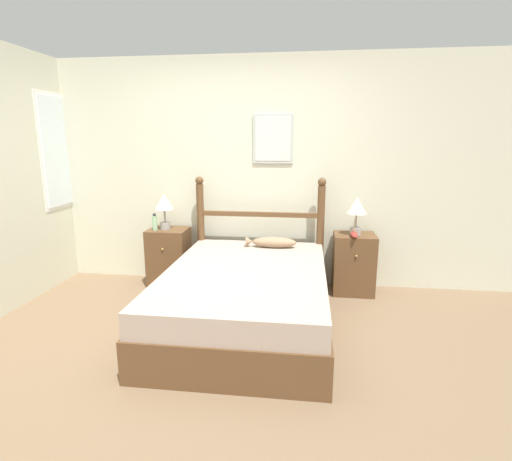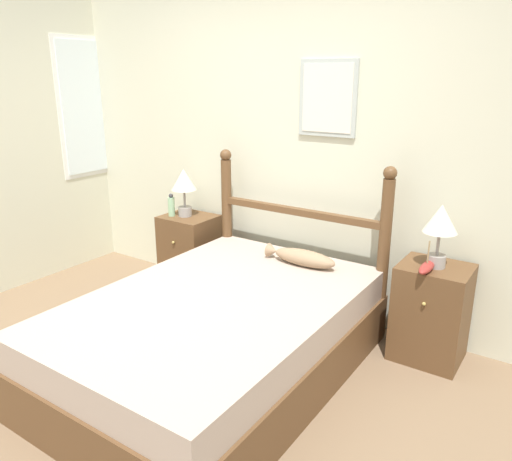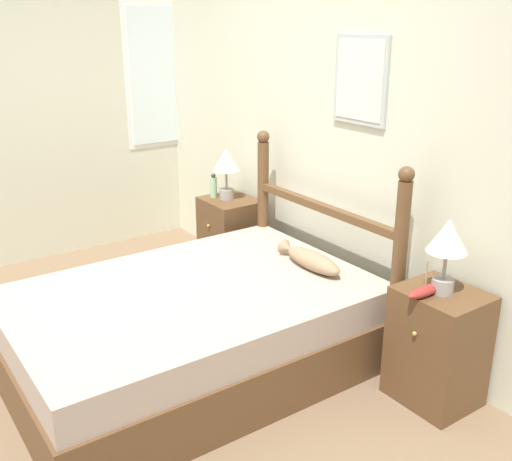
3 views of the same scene
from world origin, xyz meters
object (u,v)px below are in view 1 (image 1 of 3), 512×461
at_px(model_boat, 354,234).
at_px(table_lamp_left, 164,204).
at_px(bed, 246,298).
at_px(bottle, 155,222).
at_px(nightstand_right, 353,264).
at_px(nightstand_left, 169,257).
at_px(fish_pillow, 272,242).
at_px(table_lamp_right, 357,209).

bearing_deg(model_boat, table_lamp_left, 176.99).
relative_size(bed, bottle, 10.65).
height_order(nightstand_right, model_boat, model_boat).
bearing_deg(nightstand_left, bottle, -148.88).
bearing_deg(bottle, fish_pillow, -4.15).
bearing_deg(nightstand_right, bottle, -178.08).
distance_m(nightstand_left, nightstand_right, 2.09).
height_order(table_lamp_right, bottle, table_lamp_right).
bearing_deg(table_lamp_left, model_boat, -3.01).
relative_size(bed, fish_pillow, 3.88).
distance_m(table_lamp_right, model_boat, 0.28).
bearing_deg(bottle, bed, -36.62).
relative_size(table_lamp_right, bottle, 2.08).
distance_m(bed, nightstand_right, 1.41).
bearing_deg(table_lamp_left, nightstand_left, 25.81).
bearing_deg(bed, fish_pillow, 78.05).
bearing_deg(nightstand_left, table_lamp_left, -154.19).
relative_size(nightstand_left, fish_pillow, 1.22).
distance_m(nightstand_right, bottle, 2.25).
xyz_separation_m(nightstand_left, bottle, (-0.12, -0.07, 0.42)).
bearing_deg(model_boat, bed, -141.14).
xyz_separation_m(table_lamp_left, table_lamp_right, (2.11, -0.00, 0.00)).
xyz_separation_m(table_lamp_left, fish_pillow, (1.23, -0.16, -0.36)).
bearing_deg(table_lamp_right, bottle, -178.45).
bearing_deg(table_lamp_right, nightstand_right, 85.89).
relative_size(table_lamp_left, bottle, 2.08).
xyz_separation_m(nightstand_left, model_boat, (2.06, -0.12, 0.36)).
height_order(bed, table_lamp_right, table_lamp_right).
height_order(nightstand_right, table_lamp_left, table_lamp_left).
relative_size(nightstand_right, table_lamp_right, 1.61).
relative_size(nightstand_right, fish_pillow, 1.22).
bearing_deg(table_lamp_left, table_lamp_right, -0.06).
height_order(bed, bottle, bottle).
distance_m(bed, nightstand_left, 1.41).
relative_size(nightstand_right, model_boat, 2.68).
bearing_deg(bottle, model_boat, -1.25).
height_order(bed, fish_pillow, fish_pillow).
relative_size(nightstand_left, bottle, 3.34).
height_order(table_lamp_left, table_lamp_right, same).
distance_m(bed, model_boat, 1.37).
height_order(bed, model_boat, model_boat).
bearing_deg(table_lamp_right, bed, -138.36).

